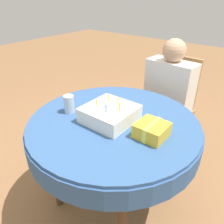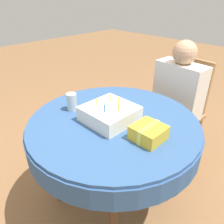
{
  "view_description": "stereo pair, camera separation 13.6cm",
  "coord_description": "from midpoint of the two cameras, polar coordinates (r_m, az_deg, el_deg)",
  "views": [
    {
      "loc": [
        0.73,
        -0.93,
        1.46
      ],
      "look_at": [
        -0.01,
        -0.01,
        0.79
      ],
      "focal_mm": 35.0,
      "sensor_mm": 36.0,
      "label": 1
    },
    {
      "loc": [
        0.83,
        -0.84,
        1.46
      ],
      "look_at": [
        -0.01,
        -0.01,
        0.79
      ],
      "focal_mm": 35.0,
      "sensor_mm": 36.0,
      "label": 2
    }
  ],
  "objects": [
    {
      "name": "chair",
      "position": [
        2.14,
        13.34,
        2.13
      ],
      "size": [
        0.44,
        0.44,
        0.94
      ],
      "rotation": [
        0.0,
        0.0,
        -0.09
      ],
      "color": "#A37A4C",
      "rests_on": "ground_plane"
    },
    {
      "name": "person",
      "position": [
        2.0,
        12.48,
        5.6
      ],
      "size": [
        0.43,
        0.31,
        1.12
      ],
      "rotation": [
        0.0,
        0.0,
        -0.09
      ],
      "color": "tan",
      "rests_on": "ground_plane"
    },
    {
      "name": "ground_plane",
      "position": [
        1.88,
        -1.9,
        -21.66
      ],
      "size": [
        12.0,
        12.0,
        0.0
      ],
      "primitive_type": "plane",
      "color": "#8C603D"
    },
    {
      "name": "drinking_glass",
      "position": [
        1.49,
        -13.74,
        1.98
      ],
      "size": [
        0.07,
        0.07,
        0.12
      ],
      "color": "silver",
      "rests_on": "dining_table"
    },
    {
      "name": "gift_box",
      "position": [
        1.22,
        7.25,
        -4.82
      ],
      "size": [
        0.16,
        0.17,
        0.09
      ],
      "color": "gold",
      "rests_on": "dining_table"
    },
    {
      "name": "birthday_cake",
      "position": [
        1.36,
        -3.47,
        -0.53
      ],
      "size": [
        0.29,
        0.29,
        0.14
      ],
      "color": "white",
      "rests_on": "dining_table"
    },
    {
      "name": "dining_table",
      "position": [
        1.43,
        -2.32,
        -5.14
      ],
      "size": [
        1.1,
        1.1,
        0.74
      ],
      "color": "#335689",
      "rests_on": "ground_plane"
    }
  ]
}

